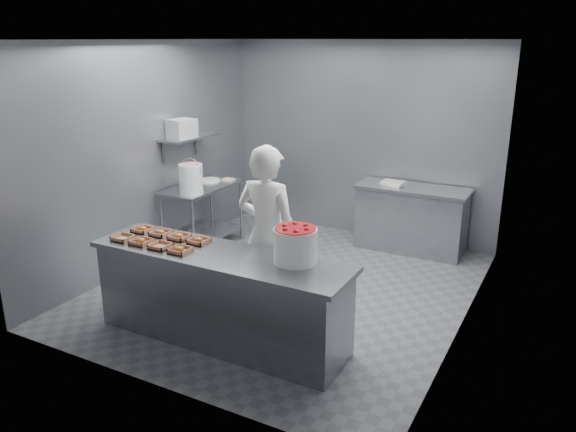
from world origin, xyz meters
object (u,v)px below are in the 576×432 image
Objects in this scene: appliance at (182,128)px; tray_3 at (180,250)px; tray_5 at (160,233)px; glaze_bucket at (191,178)px; tray_4 at (142,229)px; strawberry_tub at (295,244)px; prep_table at (203,208)px; tray_1 at (141,241)px; tray_2 at (160,246)px; tray_0 at (123,238)px; worker at (267,235)px; tray_6 at (179,236)px; service_counter at (221,297)px; tray_7 at (199,240)px; back_counter at (411,219)px.

tray_3 is at bearing -41.00° from appliance.
glaze_bucket is (-0.71, 1.44, 0.18)m from tray_5.
strawberry_tub is at bearing 0.22° from tray_4.
tray_4 reaches higher than prep_table.
tray_3 is (0.48, 0.00, 0.00)m from tray_1.
tray_2 is 1.34m from strawberry_tub.
worker reaches higher than tray_0.
worker is at bearing 55.31° from tray_3.
tray_6 is (-0.00, 0.29, 0.00)m from tray_2.
service_counter is 1.17m from tray_4.
glaze_bucket is (-1.19, 1.44, 0.18)m from tray_7.
tray_4 is (-1.96, -3.11, 0.47)m from back_counter.
worker is at bearing 31.20° from tray_6.
worker reaches higher than tray_1.
worker is at bearing 24.67° from tray_5.
worker is 5.70× the size of appliance.
tray_6 is 2.21m from appliance.
tray_6 is at bearing -179.70° from strawberry_tub.
worker is (0.51, 0.74, -0.00)m from tray_3.
service_counter is at bearing -13.81° from tray_6.
tray_7 is at bearing 157.32° from service_counter.
tray_2 is at bearing -61.06° from glaze_bucket.
strawberry_tub is at bearing 141.06° from worker.
tray_5 is 2.09m from appliance.
tray_5 is at bearing -179.75° from strawberry_tub.
tray_6 is 0.58× the size of appliance.
tray_6 is (0.24, 0.00, 0.00)m from tray_5.
prep_table is 0.64m from glaze_bucket.
worker is at bearing 44.68° from tray_2.
tray_2 is 0.38m from tray_5.
tray_2 is at bearing -45.69° from appliance.
tray_6 is (0.48, 0.29, 0.00)m from tray_0.
tray_4 is at bearing -179.78° from strawberry_tub.
tray_0 is 1.00× the size of tray_1.
tray_7 is (0.48, 0.29, 0.00)m from tray_1.
tray_2 is 2.44m from appliance.
tray_2 is 0.24m from tray_3.
strawberry_tub is at bearing 0.25° from tray_5.
tray_5 is 1.09m from worker.
worker reaches higher than glaze_bucket.
tray_2 is at bearing -129.62° from tray_7.
prep_table is at bearing -36.29° from worker.
service_counter is 13.88× the size of tray_2.
tray_0 is (0.59, -2.09, 0.33)m from prep_table.
glaze_bucket is (-0.47, 1.73, 0.18)m from tray_0.
glaze_bucket reaches higher than prep_table.
tray_3 is 0.48× the size of strawberry_tub.
worker reaches higher than service_counter.
tray_1 is (-1.72, -3.39, 0.47)m from back_counter.
tray_1 and tray_7 have the same top height.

